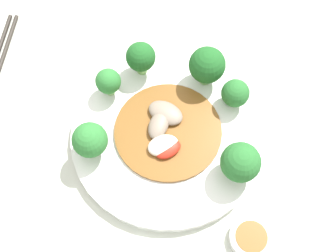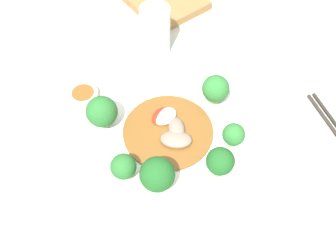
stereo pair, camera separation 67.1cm
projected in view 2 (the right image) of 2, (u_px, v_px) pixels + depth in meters
name	position (u px, v px, depth m)	size (l,w,h in m)	color
ground_plane	(173.00, 246.00, 1.35)	(8.00, 8.00, 0.00)	#B7B2A8
table	(174.00, 202.00, 1.06)	(0.89, 0.76, 0.72)	#B7BCAD
plate	(168.00, 135.00, 0.75)	(0.31, 0.31, 0.02)	white
broccoli_east	(220.00, 162.00, 0.66)	(0.05, 0.05, 0.06)	#7AAD5B
broccoli_southwest	(102.00, 112.00, 0.72)	(0.06, 0.06, 0.07)	#7AAD5B
broccoli_southeast	(157.00, 175.00, 0.64)	(0.06, 0.06, 0.07)	#89B76B
broccoli_south	(123.00, 167.00, 0.66)	(0.04, 0.04, 0.05)	#70A356
broccoli_north	(216.00, 89.00, 0.75)	(0.05, 0.05, 0.06)	#7AAD5B
broccoli_northeast	(234.00, 135.00, 0.70)	(0.04, 0.04, 0.05)	#89B76B
stirfry_center	(169.00, 130.00, 0.73)	(0.17, 0.17, 0.02)	brown
drinking_glass	(155.00, 30.00, 0.85)	(0.06, 0.06, 0.11)	silver
sauce_dish	(83.00, 95.00, 0.80)	(0.06, 0.06, 0.02)	white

